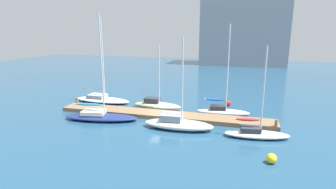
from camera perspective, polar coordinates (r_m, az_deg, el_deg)
ground_plane at (r=29.02m, az=-1.09°, el=-4.74°), size 120.00×120.00×0.00m
dock_pier at (r=28.95m, az=-1.09°, el=-4.33°), size 23.15×2.38×0.43m
dock_piling_near_end at (r=34.55m, az=-18.58°, el=-1.50°), size 0.28×0.28×1.09m
dock_piling_far_end at (r=26.88m, az=21.75°, el=-6.03°), size 0.28×0.28×1.09m
sailboat_0 at (r=35.73m, az=-13.72°, el=-0.86°), size 7.45×2.61×10.47m
sailboat_1 at (r=28.77m, az=-14.12°, el=-4.30°), size 7.84×3.49×10.54m
sailboat_2 at (r=31.90m, az=-2.42°, el=-2.07°), size 5.84×1.89×7.36m
sailboat_3 at (r=25.50m, az=2.04°, el=-6.03°), size 6.60×2.38×8.50m
sailboat_4 at (r=30.15m, az=11.36°, el=-3.21°), size 5.75×1.96×9.64m
sailboat_5 at (r=24.71m, az=17.97°, el=-7.60°), size 5.66×2.39×7.85m
mooring_buoy_yellow at (r=20.69m, az=20.94°, el=-12.45°), size 0.72×0.72×0.72m
mooring_buoy_red at (r=33.85m, az=12.50°, el=-1.76°), size 0.70×0.70×0.70m
harbor_building_distant at (r=74.63m, az=15.66°, el=13.41°), size 21.34×10.41×19.02m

